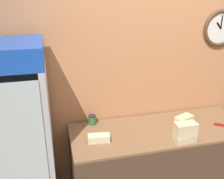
# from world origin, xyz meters

# --- Properties ---
(wall_back) EXTENTS (5.20, 0.10, 2.70)m
(wall_back) POSITION_xyz_m (0.01, 1.28, 1.36)
(wall_back) COLOR tan
(wall_back) RESTS_ON ground_plane
(prep_counter) EXTENTS (1.86, 0.68, 0.93)m
(prep_counter) POSITION_xyz_m (0.00, 0.89, 0.46)
(prep_counter) COLOR #4C3828
(prep_counter) RESTS_ON ground_plane
(beverage_cooler) EXTENTS (0.71, 0.65, 1.90)m
(beverage_cooler) POSITION_xyz_m (-1.44, 0.95, 1.03)
(beverage_cooler) COLOR #B2B7BC
(beverage_cooler) RESTS_ON ground_plane
(sandwich_stack_bottom) EXTENTS (0.21, 0.12, 0.06)m
(sandwich_stack_bottom) POSITION_xyz_m (0.13, 0.63, 0.96)
(sandwich_stack_bottom) COLOR beige
(sandwich_stack_bottom) RESTS_ON prep_counter
(sandwich_stack_middle) EXTENTS (0.20, 0.11, 0.06)m
(sandwich_stack_middle) POSITION_xyz_m (0.13, 0.63, 1.02)
(sandwich_stack_middle) COLOR beige
(sandwich_stack_middle) RESTS_ON sandwich_stack_bottom
(sandwich_stack_top) EXTENTS (0.20, 0.11, 0.06)m
(sandwich_stack_top) POSITION_xyz_m (0.13, 0.63, 1.09)
(sandwich_stack_top) COLOR beige
(sandwich_stack_top) RESTS_ON sandwich_stack_middle
(sandwich_flat_left) EXTENTS (0.22, 0.12, 0.07)m
(sandwich_flat_left) POSITION_xyz_m (-0.66, 0.82, 0.96)
(sandwich_flat_left) COLOR beige
(sandwich_flat_left) RESTS_ON prep_counter
(sandwich_flat_right) EXTENTS (0.23, 0.17, 0.06)m
(sandwich_flat_right) POSITION_xyz_m (0.32, 0.99, 0.95)
(sandwich_flat_right) COLOR beige
(sandwich_flat_right) RESTS_ON prep_counter
(condiment_jar) EXTENTS (0.09, 0.09, 0.10)m
(condiment_jar) POSITION_xyz_m (-0.67, 1.16, 0.98)
(condiment_jar) COLOR #336B38
(condiment_jar) RESTS_ON prep_counter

